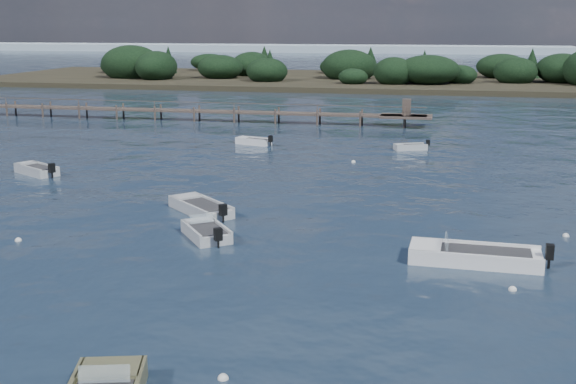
% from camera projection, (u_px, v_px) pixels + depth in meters
% --- Properties ---
extents(ground, '(400.00, 400.00, 0.00)m').
position_uv_depth(ground, '(376.00, 111.00, 82.78)').
color(ground, '#142130').
rests_on(ground, ground).
extents(tender_far_grey, '(3.80, 2.99, 1.26)m').
position_uv_depth(tender_far_grey, '(37.00, 172.00, 48.32)').
color(tender_far_grey, '#A2A6A9').
rests_on(tender_far_grey, ground).
extents(dinghy_mid_white_a, '(5.88, 2.26, 1.37)m').
position_uv_depth(dinghy_mid_white_a, '(474.00, 259.00, 30.46)').
color(dinghy_mid_white_a, silver).
rests_on(dinghy_mid_white_a, ground).
extents(dinghy_mid_grey, '(4.34, 4.24, 1.21)m').
position_uv_depth(dinghy_mid_grey, '(201.00, 209.00, 38.55)').
color(dinghy_mid_grey, '#A2A6A9').
rests_on(dinghy_mid_grey, ground).
extents(tender_far_white, '(3.33, 2.05, 1.12)m').
position_uv_depth(tender_far_white, '(254.00, 143.00, 60.12)').
color(tender_far_white, silver).
rests_on(tender_far_white, ground).
extents(dinghy_extra_a, '(3.11, 3.44, 1.24)m').
position_uv_depth(dinghy_extra_a, '(206.00, 234.00, 34.00)').
color(dinghy_extra_a, '#A2A6A9').
rests_on(dinghy_extra_a, ground).
extents(tender_far_grey_b, '(2.90, 1.90, 0.98)m').
position_uv_depth(tender_far_grey_b, '(410.00, 148.00, 57.58)').
color(tender_far_grey_b, '#A2A6A9').
rests_on(tender_far_grey_b, ground).
extents(buoy_a, '(0.32, 0.32, 0.32)m').
position_uv_depth(buoy_a, '(223.00, 379.00, 20.52)').
color(buoy_a, silver).
rests_on(buoy_a, ground).
extents(buoy_b, '(0.32, 0.32, 0.32)m').
position_uv_depth(buoy_b, '(512.00, 290.00, 27.34)').
color(buoy_b, silver).
rests_on(buoy_b, ground).
extents(buoy_c, '(0.32, 0.32, 0.32)m').
position_uv_depth(buoy_c, '(18.00, 241.00, 33.53)').
color(buoy_c, silver).
rests_on(buoy_c, ground).
extents(buoy_d, '(0.32, 0.32, 0.32)m').
position_uv_depth(buoy_d, '(566.00, 236.00, 34.23)').
color(buoy_d, silver).
rests_on(buoy_d, ground).
extents(buoy_e, '(0.32, 0.32, 0.32)m').
position_uv_depth(buoy_e, '(353.00, 162.00, 52.43)').
color(buoy_e, silver).
rests_on(buoy_e, ground).
extents(jetty, '(64.50, 3.20, 3.40)m').
position_uv_depth(jetty, '(158.00, 110.00, 75.45)').
color(jetty, '#493D35').
rests_on(jetty, ground).
extents(far_headland, '(190.00, 40.00, 5.80)m').
position_uv_depth(far_headland, '(555.00, 74.00, 115.46)').
color(far_headland, black).
rests_on(far_headland, ground).
extents(distant_haze, '(280.00, 20.00, 2.40)m').
position_uv_depth(distant_haze, '(170.00, 51.00, 262.72)').
color(distant_haze, '#97ABBB').
rests_on(distant_haze, ground).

